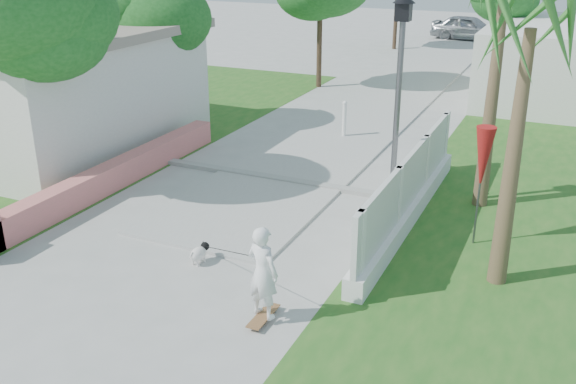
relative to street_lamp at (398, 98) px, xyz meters
The scene contains 17 objects.
ground 6.67m from the street_lamp, 117.80° to the right, with size 90.00×90.00×0.00m, color #B7B7B2.
path_strip 14.98m from the street_lamp, 101.31° to the left, with size 3.20×36.00×0.06m, color #B7B7B2.
curb 3.78m from the street_lamp, behind, with size 6.50×0.25×0.10m, color #999993.
grass_left 10.49m from the street_lamp, 165.83° to the left, with size 8.00×20.00×0.01m, color #235D1D.
pink_wall 6.83m from the street_lamp, 162.57° to the right, with size 0.45×8.20×0.80m.
house_left 10.94m from the street_lamp, behind, with size 8.40×7.40×3.23m.
lattice_fence 2.01m from the street_lamp, 44.82° to the right, with size 0.35×7.00×1.50m.
building_right 12.93m from the street_lamp, 76.07° to the left, with size 6.00×8.00×2.60m, color silver.
street_lamp is the anchor object (origin of this frame).
bollard 5.56m from the street_lamp, 120.96° to the left, with size 0.14×0.14×1.09m.
patio_umbrella 2.27m from the street_lamp, 27.76° to the right, with size 0.36×0.36×2.30m.
tree_left_near 7.92m from the street_lamp, 161.15° to the right, with size 3.60×3.60×5.28m.
tree_left_mid 8.96m from the street_lamp, 160.42° to the left, with size 3.20×3.20×4.85m.
palm_near 3.72m from the street_lamp, 42.61° to the right, with size 1.80×1.80×4.70m.
skateboarder 4.98m from the street_lamp, 108.18° to the right, with size 2.17×1.74×1.57m.
dog 5.05m from the street_lamp, 122.38° to the right, with size 0.29×0.53×0.37m.
parked_car 25.22m from the street_lamp, 96.22° to the left, with size 1.64×4.07×1.39m, color #B4B6BC.
Camera 1 is at (6.13, -6.96, 5.44)m, focal length 40.00 mm.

